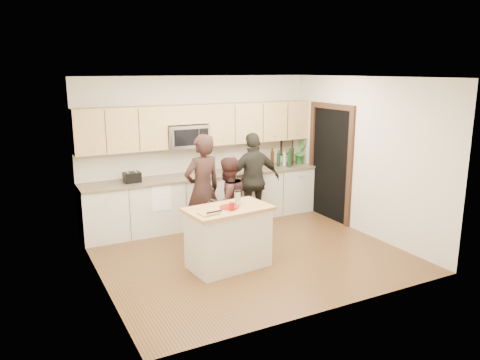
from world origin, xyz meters
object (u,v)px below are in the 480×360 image
toaster (132,177)px  woman_center (228,203)px  woman_right (254,180)px  island (228,237)px  woman_left (203,190)px

toaster → woman_center: size_ratio=0.19×
toaster → woman_right: 2.14m
island → woman_right: (1.21, 1.43, 0.41)m
toaster → woman_right: size_ratio=0.16×
woman_center → woman_right: woman_right is taller
island → woman_right: size_ratio=0.73×
woman_right → island: bearing=54.5°
toaster → woman_left: woman_left is taller
woman_center → woman_right: bearing=-150.6°
island → toaster: (-0.86, 1.97, 0.57)m
woman_left → woman_right: bearing=-171.8°
island → woman_left: woman_left is taller
toaster → island: bearing=-66.5°
toaster → woman_left: size_ratio=0.15×
woman_right → woman_center: bearing=44.1°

